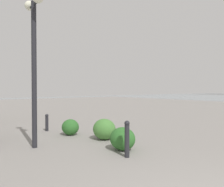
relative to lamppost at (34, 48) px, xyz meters
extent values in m
cylinder|color=#232328|center=(0.00, 0.00, -0.74)|extent=(0.14, 0.14, 4.10)
cylinder|color=#232328|center=(0.00, 0.00, 1.21)|extent=(0.70, 0.06, 0.06)
sphere|color=#EAEACC|center=(0.35, 0.00, 1.29)|extent=(0.28, 0.28, 0.28)
cylinder|color=#232328|center=(-2.26, -1.47, -2.40)|extent=(0.12, 0.12, 0.79)
sphere|color=#232328|center=(-2.26, -1.47, -1.96)|extent=(0.13, 0.13, 0.13)
cylinder|color=#232328|center=(2.17, -1.21, -2.51)|extent=(0.12, 0.12, 0.57)
sphere|color=#232328|center=(2.17, -1.21, -2.18)|extent=(0.13, 0.13, 0.13)
ellipsoid|color=#2D6628|center=(-1.72, -1.80, -2.48)|extent=(0.73, 0.66, 0.62)
ellipsoid|color=#477F38|center=(-0.38, -2.15, -2.45)|extent=(0.79, 0.71, 0.68)
ellipsoid|color=#2D6628|center=(0.94, -1.59, -2.51)|extent=(0.66, 0.60, 0.56)
camera|label=1|loc=(-6.27, 2.09, -1.12)|focal=35.66mm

